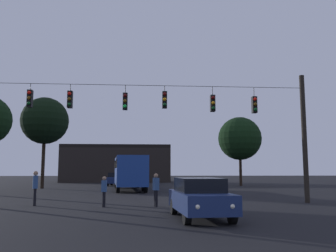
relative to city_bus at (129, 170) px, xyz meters
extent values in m
plane|color=black|center=(1.27, -2.87, -1.87)|extent=(168.00, 168.00, 0.00)
cylinder|color=black|center=(10.48, -13.69, 1.80)|extent=(0.28, 0.28, 7.33)
cylinder|color=black|center=(1.27, -13.69, 4.72)|extent=(18.43, 0.02, 0.02)
cylinder|color=black|center=(-5.00, -13.69, 4.52)|extent=(0.03, 0.03, 0.36)
cube|color=black|center=(-5.00, -13.69, 3.86)|extent=(0.26, 0.32, 0.95)
sphere|color=red|center=(-5.00, -13.87, 4.16)|extent=(0.20, 0.20, 0.20)
sphere|color=#5B3D0C|center=(-5.00, -13.87, 3.86)|extent=(0.20, 0.20, 0.20)
sphere|color=#0C4219|center=(-5.00, -13.87, 3.56)|extent=(0.20, 0.20, 0.20)
cylinder|color=black|center=(-2.83, -13.69, 4.51)|extent=(0.03, 0.03, 0.39)
cube|color=black|center=(-2.83, -13.69, 3.84)|extent=(0.26, 0.32, 0.95)
sphere|color=red|center=(-2.83, -13.87, 4.14)|extent=(0.20, 0.20, 0.20)
sphere|color=#5B3D0C|center=(-2.83, -13.87, 3.84)|extent=(0.20, 0.20, 0.20)
sphere|color=#0C4219|center=(-2.83, -13.87, 3.54)|extent=(0.20, 0.20, 0.20)
cylinder|color=black|center=(0.21, -13.69, 4.48)|extent=(0.03, 0.03, 0.45)
cube|color=black|center=(0.21, -13.69, 3.78)|extent=(0.26, 0.32, 0.95)
sphere|color=#510A0A|center=(0.21, -13.87, 4.08)|extent=(0.20, 0.20, 0.20)
sphere|color=#5B3D0C|center=(0.21, -13.87, 3.78)|extent=(0.20, 0.20, 0.20)
sphere|color=#1EE04C|center=(0.21, -13.87, 3.48)|extent=(0.20, 0.20, 0.20)
cylinder|color=black|center=(2.43, -13.69, 4.54)|extent=(0.03, 0.03, 0.33)
cube|color=black|center=(2.43, -13.69, 3.90)|extent=(0.26, 0.32, 0.95)
sphere|color=#510A0A|center=(2.43, -13.87, 4.20)|extent=(0.20, 0.20, 0.20)
sphere|color=orange|center=(2.43, -13.87, 3.90)|extent=(0.20, 0.20, 0.20)
sphere|color=#0C4219|center=(2.43, -13.87, 3.60)|extent=(0.20, 0.20, 0.20)
cylinder|color=black|center=(5.18, -13.69, 4.46)|extent=(0.03, 0.03, 0.50)
cube|color=black|center=(5.18, -13.69, 3.73)|extent=(0.26, 0.32, 0.95)
sphere|color=#510A0A|center=(5.18, -13.87, 4.03)|extent=(0.20, 0.20, 0.20)
sphere|color=orange|center=(5.18, -13.87, 3.73)|extent=(0.20, 0.20, 0.20)
sphere|color=#0C4219|center=(5.18, -13.87, 3.43)|extent=(0.20, 0.20, 0.20)
cylinder|color=black|center=(7.60, -13.69, 4.43)|extent=(0.03, 0.03, 0.55)
cube|color=black|center=(7.60, -13.69, 3.68)|extent=(0.26, 0.32, 0.95)
sphere|color=red|center=(7.60, -13.87, 3.98)|extent=(0.20, 0.20, 0.20)
sphere|color=#5B3D0C|center=(7.60, -13.87, 3.68)|extent=(0.20, 0.20, 0.20)
sphere|color=#0C4219|center=(7.60, -13.87, 3.38)|extent=(0.20, 0.20, 0.20)
cube|color=navy|center=(0.00, 0.01, -0.12)|extent=(3.49, 11.18, 2.50)
cube|color=black|center=(0.00, 0.01, 0.49)|extent=(3.47, 10.53, 0.70)
cylinder|color=black|center=(-1.47, 3.85, -1.37)|extent=(0.37, 1.02, 1.00)
cylinder|color=black|center=(0.74, 4.05, -1.37)|extent=(0.37, 1.02, 1.00)
cylinder|color=black|center=(-0.91, -2.28, -1.37)|extent=(0.37, 1.02, 1.00)
cylinder|color=black|center=(1.31, -2.08, -1.37)|extent=(0.37, 1.02, 1.00)
cylinder|color=black|center=(-0.73, -4.26, -1.37)|extent=(0.37, 1.02, 1.00)
cylinder|color=black|center=(1.49, -4.05, -1.37)|extent=(0.37, 1.02, 1.00)
cube|color=beige|center=(-0.30, 3.29, 0.49)|extent=(2.62, 1.03, 0.56)
cube|color=beige|center=(0.25, -2.73, 0.49)|extent=(2.62, 1.03, 0.56)
cube|color=navy|center=(3.41, -19.81, -1.21)|extent=(2.07, 4.41, 0.68)
cube|color=black|center=(3.40, -19.66, -0.61)|extent=(1.73, 2.42, 0.52)
cylinder|color=black|center=(4.29, -21.17, -1.55)|extent=(0.26, 0.65, 0.64)
cylinder|color=black|center=(2.71, -21.27, -1.55)|extent=(0.26, 0.65, 0.64)
cylinder|color=black|center=(4.10, -18.34, -1.55)|extent=(0.26, 0.65, 0.64)
cylinder|color=black|center=(2.52, -18.44, -1.55)|extent=(0.26, 0.65, 0.64)
sphere|color=white|center=(4.12, -21.86, -1.21)|extent=(0.18, 0.18, 0.18)
sphere|color=white|center=(2.97, -21.94, -1.21)|extent=(0.18, 0.18, 0.18)
cube|color=navy|center=(-1.80, 8.95, -1.21)|extent=(2.12, 4.42, 0.68)
cube|color=black|center=(-1.81, 8.80, -0.61)|extent=(1.75, 2.43, 0.52)
cylinder|color=black|center=(-2.48, 10.42, -1.55)|extent=(0.27, 0.65, 0.64)
cylinder|color=black|center=(-0.91, 10.30, -1.55)|extent=(0.27, 0.65, 0.64)
cylinder|color=black|center=(-2.70, 7.59, -1.55)|extent=(0.27, 0.65, 0.64)
cylinder|color=black|center=(-1.12, 7.47, -1.55)|extent=(0.27, 0.65, 0.64)
sphere|color=white|center=(-2.22, 11.08, -1.21)|extent=(0.18, 0.18, 0.18)
sphere|color=white|center=(-1.07, 11.00, -1.21)|extent=(0.18, 0.18, 0.18)
cylinder|color=black|center=(1.92, -15.31, -1.46)|extent=(0.14, 0.14, 0.82)
cylinder|color=black|center=(1.88, -15.16, -1.46)|extent=(0.14, 0.14, 0.82)
cube|color=#2D4C7F|center=(1.90, -15.23, -0.74)|extent=(0.33, 0.41, 0.61)
sphere|color=#8C6B51|center=(1.90, -15.23, -0.32)|extent=(0.22, 0.22, 0.22)
cylinder|color=black|center=(-0.68, -15.21, -1.49)|extent=(0.14, 0.14, 0.75)
cylinder|color=black|center=(-0.68, -15.37, -1.49)|extent=(0.14, 0.14, 0.75)
cube|color=#2D4C7F|center=(-0.68, -15.29, -0.84)|extent=(0.25, 0.36, 0.56)
sphere|color=#8C6B51|center=(-0.68, -15.29, -0.45)|extent=(0.20, 0.20, 0.20)
cylinder|color=black|center=(-4.29, -14.43, -1.43)|extent=(0.14, 0.14, 0.88)
cylinder|color=black|center=(-4.34, -14.28, -1.43)|extent=(0.14, 0.14, 0.88)
cube|color=#2D4C7F|center=(-4.31, -14.35, -0.66)|extent=(0.34, 0.42, 0.66)
sphere|color=#8C6B51|center=(-4.31, -14.35, -0.21)|extent=(0.24, 0.24, 0.24)
cube|color=black|center=(-2.71, 22.49, 0.66)|extent=(16.08, 8.02, 5.06)
cube|color=black|center=(-2.71, 22.49, 3.44)|extent=(16.08, 8.02, 0.50)
cylinder|color=black|center=(-8.69, 3.07, 0.70)|extent=(0.34, 0.34, 5.13)
sphere|color=black|center=(-8.69, 3.07, 4.93)|extent=(4.74, 4.74, 4.74)
cylinder|color=black|center=(12.69, 7.76, 0.01)|extent=(0.32, 0.32, 3.75)
sphere|color=black|center=(12.69, 7.76, 3.66)|extent=(5.08, 5.08, 5.08)
camera|label=1|loc=(1.20, -33.39, -0.04)|focal=38.01mm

